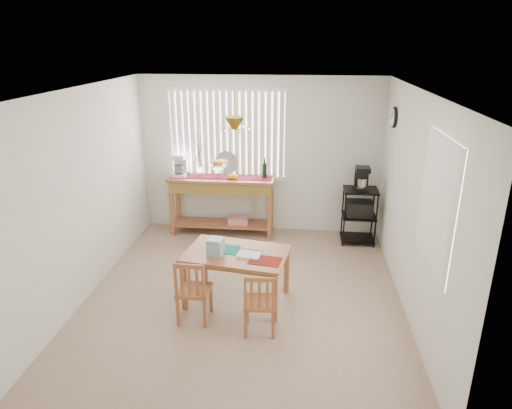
# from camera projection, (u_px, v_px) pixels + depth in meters

# --- Properties ---
(ground) EXTENTS (4.00, 4.50, 0.01)m
(ground) POSITION_uv_depth(u_px,v_px,m) (244.00, 295.00, 5.93)
(ground) COLOR tan
(room_shell) EXTENTS (4.20, 4.70, 2.70)m
(room_shell) POSITION_uv_depth(u_px,v_px,m) (243.00, 168.00, 5.37)
(room_shell) COLOR silver
(room_shell) RESTS_ON ground
(sideboard) EXTENTS (1.74, 0.49, 0.98)m
(sideboard) POSITION_uv_depth(u_px,v_px,m) (222.00, 192.00, 7.60)
(sideboard) COLOR #A76238
(sideboard) RESTS_ON ground
(sideboard_items) EXTENTS (1.66, 0.42, 0.75)m
(sideboard_items) POSITION_uv_depth(u_px,v_px,m) (204.00, 168.00, 7.51)
(sideboard_items) COLOR maroon
(sideboard_items) RESTS_ON sideboard
(wire_cart) EXTENTS (0.53, 0.43, 0.90)m
(wire_cart) POSITION_uv_depth(u_px,v_px,m) (359.00, 211.00, 7.29)
(wire_cart) COLOR black
(wire_cart) RESTS_ON ground
(cart_items) EXTENTS (0.21, 0.26, 0.37)m
(cart_items) POSITION_uv_depth(u_px,v_px,m) (362.00, 179.00, 7.12)
(cart_items) COLOR black
(cart_items) RESTS_ON wire_cart
(dining_table) EXTENTS (1.35, 0.99, 0.66)m
(dining_table) POSITION_uv_depth(u_px,v_px,m) (237.00, 258.00, 5.62)
(dining_table) COLOR #A76238
(dining_table) RESTS_ON ground
(table_items) EXTENTS (0.95, 0.59, 0.21)m
(table_items) POSITION_uv_depth(u_px,v_px,m) (224.00, 249.00, 5.50)
(table_items) COLOR #167D6F
(table_items) RESTS_ON dining_table
(chair_left) EXTENTS (0.38, 0.38, 0.80)m
(chair_left) POSITION_uv_depth(u_px,v_px,m) (193.00, 291.00, 5.26)
(chair_left) COLOR #A76238
(chair_left) RESTS_ON ground
(chair_right) EXTENTS (0.38, 0.38, 0.77)m
(chair_right) POSITION_uv_depth(u_px,v_px,m) (260.00, 303.00, 5.04)
(chair_right) COLOR #A76238
(chair_right) RESTS_ON ground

